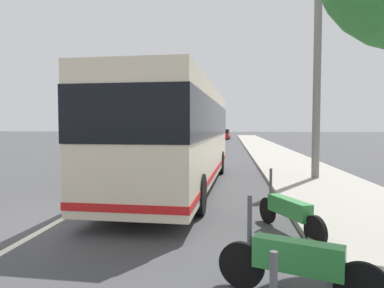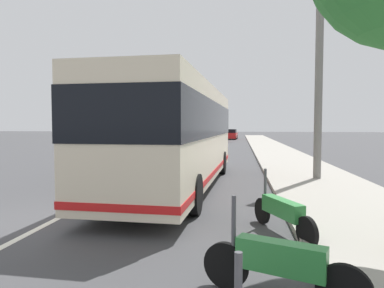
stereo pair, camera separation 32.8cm
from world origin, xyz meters
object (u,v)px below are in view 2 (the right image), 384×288
(motorcycle_nearest_curb, at_px, (279,264))
(utility_pole, at_px, (319,69))
(car_oncoming, at_px, (220,137))
(motorcycle_mid_row, at_px, (282,212))
(car_behind_bus, at_px, (231,135))
(coach_bus, at_px, (179,131))
(car_far_distant, at_px, (155,146))

(motorcycle_nearest_curb, bearing_deg, utility_pole, -82.60)
(utility_pole, bearing_deg, car_oncoming, 9.85)
(motorcycle_mid_row, distance_m, car_behind_bus, 46.95)
(car_oncoming, bearing_deg, motorcycle_nearest_curb, -179.59)
(motorcycle_nearest_curb, bearing_deg, car_behind_bus, -65.97)
(motorcycle_nearest_curb, relative_size, car_behind_bus, 0.42)
(coach_bus, xyz_separation_m, car_far_distant, (12.57, 4.02, -1.26))
(coach_bus, height_order, motorcycle_nearest_curb, coach_bus)
(car_oncoming, bearing_deg, utility_pole, -174.00)
(motorcycle_mid_row, height_order, car_oncoming, car_oncoming)
(motorcycle_mid_row, bearing_deg, coach_bus, 5.68)
(motorcycle_mid_row, bearing_deg, utility_pole, -42.34)
(utility_pole, bearing_deg, car_behind_bus, 6.13)
(car_far_distant, bearing_deg, car_oncoming, 171.34)
(car_far_distant, relative_size, utility_pole, 0.51)
(coach_bus, bearing_deg, car_oncoming, 3.32)
(car_oncoming, bearing_deg, coach_bus, 177.01)
(motorcycle_nearest_curb, bearing_deg, coach_bus, -49.51)
(coach_bus, height_order, car_behind_bus, coach_bus)
(coach_bus, distance_m, car_far_distant, 13.26)
(utility_pole, bearing_deg, motorcycle_nearest_curb, 165.51)
(coach_bus, distance_m, car_behind_bus, 42.02)
(car_behind_bus, bearing_deg, motorcycle_nearest_curb, -174.44)
(motorcycle_mid_row, xyz_separation_m, car_behind_bus, (46.90, 2.21, 0.29))
(motorcycle_mid_row, distance_m, utility_pole, 8.06)
(car_far_distant, xyz_separation_m, utility_pole, (-10.72, -9.04, 3.61))
(car_behind_bus, bearing_deg, car_far_distant, 174.28)
(coach_bus, bearing_deg, motorcycle_nearest_curb, -158.94)
(motorcycle_mid_row, xyz_separation_m, utility_pole, (6.76, -2.10, 3.85))
(motorcycle_mid_row, height_order, car_far_distant, car_far_distant)
(coach_bus, bearing_deg, car_far_distant, 20.21)
(coach_bus, relative_size, utility_pole, 1.33)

